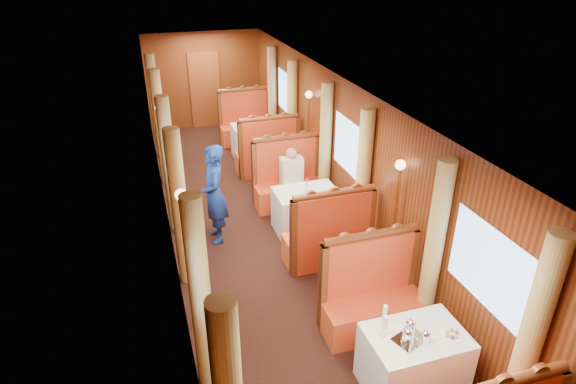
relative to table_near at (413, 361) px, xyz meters
name	(u,v)px	position (x,y,z in m)	size (l,w,h in m)	color
floor	(264,237)	(-0.75, 3.50, -0.38)	(3.00, 12.00, 0.01)	black
ceiling	(260,92)	(-0.75, 3.50, 2.12)	(3.00, 12.00, 0.01)	silver
wall_far	(204,81)	(-0.75, 9.50, 0.88)	(3.00, 2.50, 0.01)	brown
wall_left	(165,182)	(-2.25, 3.50, 0.88)	(12.00, 2.50, 0.01)	brown
wall_right	(349,158)	(0.75, 3.50, 0.88)	(12.00, 2.50, 0.01)	brown
doorway_far	(205,90)	(-0.75, 9.47, 0.62)	(0.80, 0.04, 2.00)	brown
table_near	(413,361)	(0.00, 0.00, 0.00)	(1.05, 0.72, 0.75)	white
banquette_near_aft	(372,299)	(0.00, 1.01, 0.05)	(1.30, 0.55, 1.34)	red
table_mid	(306,211)	(0.00, 3.50, 0.00)	(1.05, 0.72, 0.75)	white
banquette_mid_fwd	(328,239)	(0.00, 2.49, 0.05)	(1.30, 0.55, 1.34)	red
banquette_mid_aft	(288,184)	(0.00, 4.51, 0.05)	(1.30, 0.55, 1.34)	red
table_far	(256,141)	(0.00, 7.00, 0.00)	(1.05, 0.72, 0.75)	white
banquette_far_fwd	(267,155)	(0.00, 5.99, 0.05)	(1.30, 0.55, 1.34)	red
banquette_far_aft	(246,125)	(0.00, 8.01, 0.05)	(1.30, 0.55, 1.34)	red
tea_tray	(410,339)	(-0.11, -0.04, 0.38)	(0.34, 0.26, 0.01)	silver
teapot_left	(407,338)	(-0.17, -0.07, 0.45)	(0.18, 0.14, 0.15)	silver
teapot_right	(425,339)	(0.00, -0.14, 0.44)	(0.17, 0.13, 0.14)	silver
teapot_back	(410,328)	(-0.07, 0.04, 0.45)	(0.18, 0.13, 0.14)	silver
fruit_plate	(452,335)	(0.33, -0.13, 0.39)	(0.23, 0.23, 0.05)	white
cup_inboard	(384,328)	(-0.35, 0.09, 0.48)	(0.08, 0.08, 0.26)	white
cup_outboard	(384,318)	(-0.27, 0.23, 0.48)	(0.08, 0.08, 0.26)	white
rose_vase_mid	(307,182)	(-0.01, 3.47, 0.55)	(0.06, 0.06, 0.36)	silver
rose_vase_far	(256,118)	(0.01, 6.97, 0.55)	(0.06, 0.06, 0.36)	silver
window_left_near	(199,329)	(-2.24, 0.00, 1.07)	(1.20, 0.90, 0.01)	#84ADE0
curtain_left_near_b	(200,296)	(-2.13, 0.78, 0.80)	(0.22, 0.22, 2.35)	tan
window_right_near	(489,268)	(0.74, 0.00, 1.07)	(1.20, 0.90, 0.01)	#84ADE0
curtain_right_near_a	(529,343)	(0.63, -0.78, 0.80)	(0.22, 0.22, 2.35)	tan
curtain_right_near_b	(434,251)	(0.63, 0.78, 0.80)	(0.22, 0.22, 2.35)	tan
window_left_mid	(165,170)	(-2.24, 3.50, 1.07)	(1.20, 0.90, 0.01)	#84ADE0
curtain_left_mid_a	(180,209)	(-2.13, 2.72, 0.80)	(0.22, 0.22, 2.35)	tan
curtain_left_mid_b	(169,166)	(-2.13, 4.28, 0.80)	(0.22, 0.22, 2.35)	tan
window_right_mid	(349,147)	(0.74, 3.50, 1.07)	(1.20, 0.90, 0.01)	#84ADE0
curtain_right_mid_a	(363,183)	(0.63, 2.72, 0.80)	(0.22, 0.22, 2.35)	tan
curtain_right_mid_b	(325,147)	(0.63, 4.28, 0.80)	(0.22, 0.22, 2.35)	tan
window_left_far	(151,104)	(-2.24, 7.00, 1.07)	(1.20, 0.90, 0.01)	#84ADE0
curtain_left_far_a	(161,128)	(-2.13, 6.22, 0.80)	(0.22, 0.22, 2.35)	tan
curtain_left_far_b	(155,106)	(-2.13, 7.78, 0.80)	(0.22, 0.22, 2.35)	tan
window_right_far	(286,93)	(0.74, 7.00, 1.07)	(1.20, 0.90, 0.01)	#84ADE0
curtain_right_far_a	(292,115)	(0.63, 6.22, 0.80)	(0.22, 0.22, 2.35)	tan
curtain_right_far_b	(272,96)	(0.63, 7.78, 0.80)	(0.22, 0.22, 2.35)	tan
sconce_left_fore	(185,232)	(-2.15, 1.75, 1.01)	(0.14, 0.14, 1.95)	#BF8C3F
sconce_right_fore	(397,199)	(0.65, 1.75, 1.01)	(0.14, 0.14, 1.95)	#BF8C3F
sconce_left_aft	(162,134)	(-2.15, 5.25, 1.01)	(0.14, 0.14, 1.95)	#BF8C3F
sconce_right_aft	(308,119)	(0.65, 5.25, 1.01)	(0.14, 0.14, 1.95)	#BF8C3F
steward	(214,195)	(-1.51, 3.68, 0.46)	(0.61, 0.40, 1.67)	navy
passenger	(292,173)	(0.00, 4.29, 0.37)	(0.40, 0.44, 0.76)	beige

